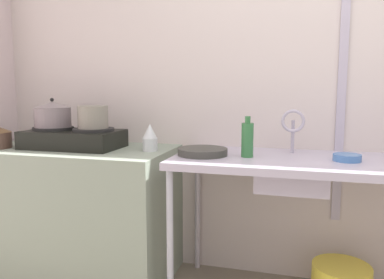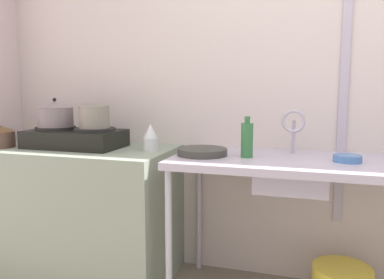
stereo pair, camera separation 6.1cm
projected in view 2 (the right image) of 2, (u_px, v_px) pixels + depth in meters
wall_back at (359, 63)px, 2.26m from camera, size 5.56×0.10×2.72m
wall_metal_strip at (346, 39)px, 2.21m from camera, size 0.05×0.01×2.18m
counter_concrete at (80, 211)px, 2.52m from camera, size 1.22×0.65×0.84m
counter_sink at (336, 171)px, 2.02m from camera, size 1.75×0.65×0.84m
stove at (75, 138)px, 2.46m from camera, size 0.60×0.34×0.13m
pot_on_left_burner at (55, 114)px, 2.48m from camera, size 0.23×0.23×0.19m
pot_on_right_burner at (94, 117)px, 2.40m from camera, size 0.19×0.19×0.14m
percolator at (150, 138)px, 2.32m from camera, size 0.09×0.09×0.16m
sink_basin at (292, 174)px, 2.05m from camera, size 0.37×0.37×0.15m
faucet at (294, 124)px, 2.18m from camera, size 0.13×0.08×0.26m
frying_pan at (202, 152)px, 2.18m from camera, size 0.28×0.28×0.04m
small_bowl_on_drainboard at (347, 158)px, 1.98m from camera, size 0.14×0.14×0.04m
bottle_by_sink at (247, 140)px, 2.10m from camera, size 0.07×0.07×0.23m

